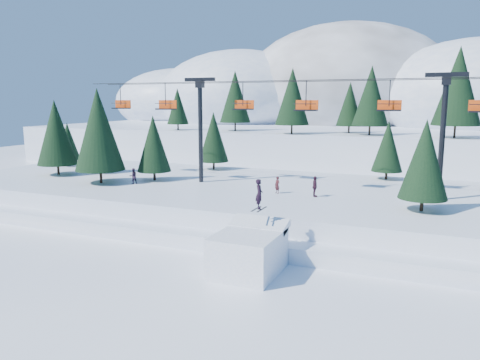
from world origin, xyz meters
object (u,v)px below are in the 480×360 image
at_px(chairlift, 298,115).
at_px(banner_far, 405,267).
at_px(jump_kicker, 249,251).
at_px(banner_near, 297,257).

xyz_separation_m(chairlift, banner_far, (10.43, -12.02, -8.78)).
distance_m(chairlift, banner_far, 18.18).
xyz_separation_m(jump_kicker, chairlift, (-1.44, 15.30, 7.93)).
bearing_deg(jump_kicker, banner_far, 20.00).
relative_size(jump_kicker, banner_near, 2.03).
relative_size(jump_kicker, banner_far, 2.01).
bearing_deg(banner_near, jump_kicker, -133.75).
bearing_deg(chairlift, banner_near, -73.40).
distance_m(jump_kicker, chairlift, 17.29).
bearing_deg(banner_far, banner_near, -173.21).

